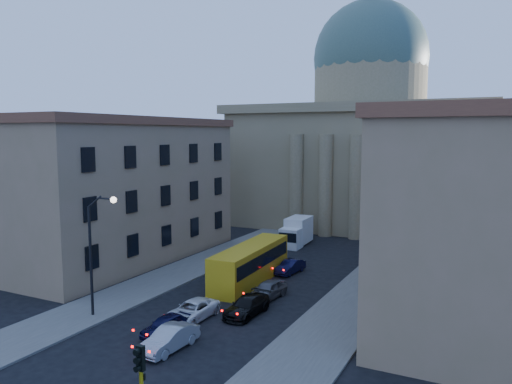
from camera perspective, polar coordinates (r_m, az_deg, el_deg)
sidewalk_left at (r=46.51m, az=-10.19°, el=-9.64°), size 5.00×60.00×0.15m
sidewalk_right at (r=39.15m, az=10.66°, el=-12.82°), size 5.00×60.00×0.15m
church at (r=75.34m, az=12.61°, el=5.61°), size 68.02×28.76×36.60m
building_left at (r=53.47m, az=-15.06°, el=0.39°), size 11.60×26.60×14.70m
building_right at (r=39.97m, az=24.32°, el=-2.03°), size 11.60×26.60×14.70m
street_lamp at (r=36.93m, az=-17.84°, el=-5.80°), size 2.62×0.44×8.83m
car_left_near at (r=34.17m, az=-10.23°, el=-14.73°), size 2.00×3.99×1.30m
car_right_near at (r=31.93m, az=-9.86°, el=-16.19°), size 1.77×4.36×1.41m
car_left_mid at (r=36.46m, az=-7.29°, el=-13.28°), size 2.29×4.72×1.29m
car_right_mid at (r=36.99m, az=-1.05°, el=-12.89°), size 2.08×4.70×1.34m
car_right_far at (r=40.43m, az=1.34°, el=-11.11°), size 2.07×4.32×1.42m
car_right_distant at (r=47.51m, az=3.94°, el=-8.51°), size 1.80×3.97×1.27m
city_bus at (r=44.54m, az=-0.63°, el=-8.04°), size 3.21×11.64×3.25m
box_truck at (r=59.06m, az=4.64°, el=-4.63°), size 2.51×5.90×3.19m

